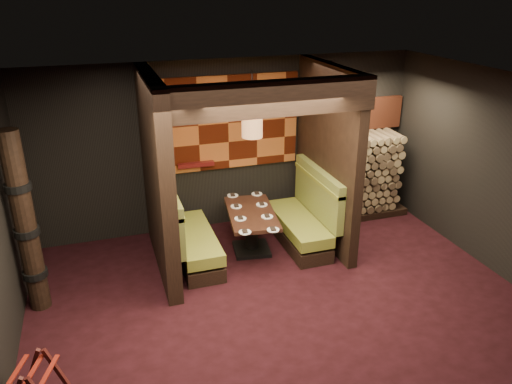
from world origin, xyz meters
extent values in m
cube|color=black|center=(0.00, 0.00, -0.01)|extent=(6.50, 5.50, 0.02)
cube|color=black|center=(0.00, 0.00, 2.86)|extent=(6.50, 5.50, 0.02)
cube|color=black|center=(0.00, 2.76, 1.43)|extent=(6.50, 0.02, 2.85)
cube|color=black|center=(0.00, -2.76, 1.43)|extent=(6.50, 0.02, 2.85)
cube|color=black|center=(3.26, 0.00, 1.43)|extent=(0.02, 5.50, 2.85)
cube|color=black|center=(-1.35, 1.65, 1.43)|extent=(0.20, 2.20, 2.85)
cube|color=black|center=(1.30, 1.70, 1.43)|extent=(0.15, 2.10, 2.85)
cube|color=black|center=(-0.02, 0.70, 2.63)|extent=(2.85, 0.18, 0.44)
cube|color=#AF5926|center=(-0.02, 2.71, 1.82)|extent=(2.40, 0.06, 1.55)
cube|color=#AF5926|center=(-1.23, 1.82, 1.85)|extent=(0.04, 1.85, 1.45)
cube|color=#531010|center=(-0.60, 2.65, 1.18)|extent=(0.60, 0.12, 0.07)
cube|color=black|center=(-0.85, 1.65, 0.11)|extent=(0.55, 1.60, 0.22)
cube|color=olive|center=(-0.85, 1.65, 0.36)|extent=(0.55, 1.60, 0.18)
cube|color=olive|center=(-1.19, 1.65, 0.75)|extent=(0.12, 1.60, 0.78)
cube|color=olive|center=(-1.19, 1.65, 1.10)|extent=(0.15, 1.60, 0.06)
cube|color=black|center=(0.82, 1.65, 0.11)|extent=(0.55, 1.60, 0.22)
cube|color=olive|center=(0.82, 1.65, 0.36)|extent=(0.55, 1.60, 0.18)
cube|color=olive|center=(1.16, 1.65, 0.75)|extent=(0.12, 1.60, 0.78)
cube|color=olive|center=(1.16, 1.65, 1.10)|extent=(0.15, 1.60, 0.06)
cube|color=black|center=(0.03, 1.63, 0.03)|extent=(0.62, 0.62, 0.06)
cylinder|color=black|center=(0.03, 1.63, 0.31)|extent=(0.20, 0.20, 0.62)
cube|color=#331D13|center=(0.03, 1.63, 0.65)|extent=(0.88, 1.38, 0.06)
cylinder|color=white|center=(-0.26, 1.00, 0.69)|extent=(0.18, 0.18, 0.01)
cube|color=black|center=(-0.26, 1.00, 0.70)|extent=(0.08, 0.12, 0.02)
cylinder|color=white|center=(0.14, 0.94, 0.69)|extent=(0.18, 0.18, 0.01)
cube|color=black|center=(0.14, 0.94, 0.70)|extent=(0.08, 0.12, 0.02)
cylinder|color=white|center=(-0.20, 1.44, 0.69)|extent=(0.18, 0.18, 0.01)
cube|color=black|center=(-0.20, 1.44, 0.70)|extent=(0.08, 0.12, 0.02)
cylinder|color=white|center=(0.20, 1.38, 0.69)|extent=(0.18, 0.18, 0.01)
cube|color=black|center=(0.20, 1.38, 0.70)|extent=(0.08, 0.12, 0.02)
cylinder|color=white|center=(-0.14, 1.88, 0.69)|extent=(0.18, 0.18, 0.01)
cube|color=black|center=(-0.14, 1.88, 0.70)|extent=(0.08, 0.12, 0.02)
cylinder|color=white|center=(0.27, 1.82, 0.69)|extent=(0.18, 0.18, 0.01)
cube|color=black|center=(0.27, 1.82, 0.70)|extent=(0.08, 0.12, 0.02)
cylinder|color=white|center=(-0.07, 2.32, 0.69)|extent=(0.18, 0.18, 0.01)
cube|color=black|center=(-0.07, 2.32, 0.70)|extent=(0.08, 0.12, 0.02)
cylinder|color=white|center=(0.33, 2.26, 0.69)|extent=(0.18, 0.18, 0.01)
cube|color=black|center=(0.33, 2.26, 0.70)|extent=(0.08, 0.12, 0.02)
cylinder|color=#97663E|center=(0.03, 1.58, 2.12)|extent=(0.30, 0.30, 0.45)
sphere|color=#FFC672|center=(0.03, 1.58, 2.12)|extent=(0.18, 0.18, 0.18)
cylinder|color=black|center=(0.03, 1.58, 2.60)|extent=(0.02, 0.02, 0.51)
cube|color=#401311|center=(-3.01, -0.56, 0.29)|extent=(0.29, 0.13, 0.65)
cube|color=#401311|center=(-2.72, -0.66, 0.29)|extent=(0.29, 0.13, 0.65)
cube|color=maroon|center=(-3.07, -0.74, 0.53)|extent=(0.17, 0.39, 0.01)
cube|color=maroon|center=(-2.92, -0.79, 0.53)|extent=(0.17, 0.39, 0.01)
cube|color=maroon|center=(-2.78, -0.84, 0.53)|extent=(0.17, 0.39, 0.01)
cylinder|color=black|center=(-3.05, 1.10, 1.20)|extent=(0.26, 0.26, 2.40)
cylinder|color=black|center=(-3.05, 1.10, 0.50)|extent=(0.31, 0.31, 0.09)
cylinder|color=black|center=(-3.05, 1.10, 1.10)|extent=(0.31, 0.31, 0.09)
cylinder|color=black|center=(-3.05, 1.10, 1.70)|extent=(0.31, 0.31, 0.09)
cube|color=black|center=(2.29, 2.35, 0.06)|extent=(1.73, 0.70, 0.12)
cube|color=brown|center=(2.29, 2.35, 0.81)|extent=(1.73, 0.70, 1.38)
cube|color=maroon|center=(2.29, 2.68, 1.78)|extent=(1.83, 0.10, 0.56)
cube|color=black|center=(1.39, 1.96, 1.43)|extent=(0.08, 0.08, 2.85)
camera|label=1|loc=(-2.06, -5.00, 3.94)|focal=35.00mm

